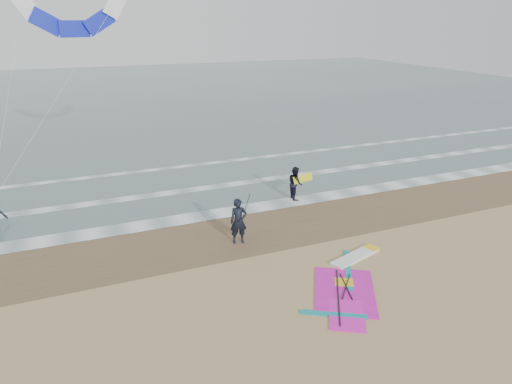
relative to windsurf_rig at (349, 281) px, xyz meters
name	(u,v)px	position (x,y,z in m)	size (l,w,h in m)	color
ground	(351,288)	(-0.17, -0.38, -0.03)	(120.00, 120.00, 0.00)	tan
sea_water	(139,95)	(-0.17, 47.62, -0.02)	(120.00, 80.00, 0.02)	#47605E
wet_sand_band	(280,223)	(-0.17, 5.62, -0.03)	(120.00, 5.00, 0.01)	brown
foam_waterline	(246,192)	(-0.17, 10.06, 0.00)	(120.00, 9.15, 0.02)	white
windsurf_rig	(349,281)	(0.00, 0.00, 0.00)	(5.15, 4.88, 0.12)	white
person_standing	(239,221)	(-2.66, 4.55, 0.98)	(0.74, 0.48, 2.02)	black
person_walking	(295,183)	(1.93, 8.22, 0.87)	(0.88, 0.68, 1.80)	black
held_pole	(245,210)	(-2.36, 4.55, 1.45)	(0.17, 0.86, 1.82)	black
carried_kiteboard	(303,178)	(2.33, 8.12, 1.11)	(1.30, 0.51, 0.39)	yellow
surf_kite	(72,16)	(-7.90, 15.26, 9.21)	(7.81, 4.92, 9.71)	white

